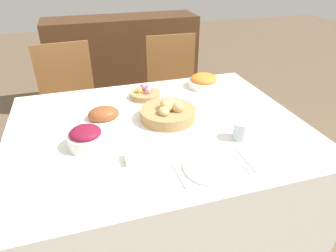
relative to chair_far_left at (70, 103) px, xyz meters
name	(u,v)px	position (x,y,z in m)	size (l,w,h in m)	color
ground_plane	(160,225)	(0.46, -0.94, -0.51)	(12.00, 12.00, 0.00)	brown
dining_table	(159,181)	(0.46, -0.94, -0.13)	(1.51, 1.18, 0.75)	silver
chair_far_left	(70,103)	(0.00, 0.00, 0.00)	(0.45, 0.45, 0.95)	brown
chair_far_right	(174,90)	(0.86, 0.00, 0.00)	(0.43, 0.43, 0.95)	brown
sideboard	(124,62)	(0.59, 1.00, -0.03)	(1.59, 0.44, 0.95)	#4C2D19
bread_basket	(169,112)	(0.53, -0.88, 0.28)	(0.30, 0.30, 0.11)	#AD8451
egg_basket	(145,93)	(0.48, -0.58, 0.27)	(0.18, 0.18, 0.08)	#AD8451
ham_platter	(104,115)	(0.20, -0.79, 0.27)	(0.25, 0.18, 0.08)	white
carrot_bowl	(204,81)	(0.89, -0.53, 0.28)	(0.21, 0.21, 0.09)	white
beet_salad_bowl	(86,138)	(0.09, -1.03, 0.29)	(0.17, 0.17, 0.10)	white
dinner_plate	(211,167)	(0.57, -1.35, 0.25)	(0.23, 0.23, 0.01)	white
fork	(179,174)	(0.43, -1.35, 0.25)	(0.01, 0.18, 0.00)	silver
knife	(241,162)	(0.71, -1.35, 0.25)	(0.01, 0.18, 0.00)	silver
spoon	(247,161)	(0.74, -1.35, 0.25)	(0.01, 0.18, 0.00)	silver
drinking_cup	(241,131)	(0.81, -1.18, 0.29)	(0.08, 0.08, 0.09)	silver
butter_dish	(140,156)	(0.30, -1.20, 0.26)	(0.13, 0.08, 0.03)	white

